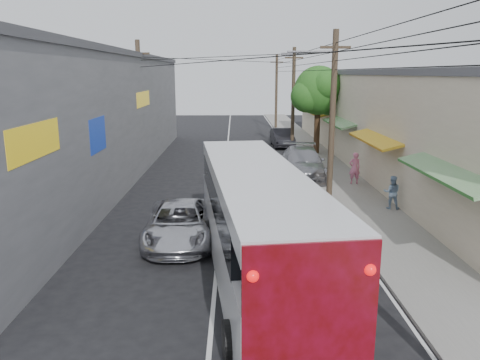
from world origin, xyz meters
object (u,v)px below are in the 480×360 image
object	(u,v)px
parked_suv	(303,163)
pedestrian_far	(392,192)
coach_bus	(255,223)
jeepney	(179,223)
parked_car_far	(282,138)
parked_car_mid	(298,160)
pedestrian_near	(355,168)

from	to	relation	value
parked_suv	pedestrian_far	size ratio (longest dim) A/B	4.03
coach_bus	jeepney	bearing A→B (deg)	123.12
coach_bus	parked_suv	distance (m)	14.34
jeepney	parked_suv	xyz separation A→B (m)	(6.05, 10.73, 0.17)
coach_bus	parked_car_far	distance (m)	26.15
jeepney	parked_suv	distance (m)	12.32
jeepney	parked_suv	world-z (taller)	parked_suv
pedestrian_far	parked_suv	bearing A→B (deg)	-52.94
parked_suv	jeepney	bearing A→B (deg)	-115.99
parked_suv	pedestrian_far	distance (m)	7.59
parked_car_mid	parked_car_far	xyz separation A→B (m)	(0.00, 10.00, 0.06)
coach_bus	pedestrian_far	size ratio (longest dim) A/B	7.92
pedestrian_near	pedestrian_far	bearing A→B (deg)	91.71
parked_suv	parked_car_mid	world-z (taller)	parked_suv
coach_bus	parked_car_mid	bearing A→B (deg)	71.23
pedestrian_near	parked_car_far	bearing A→B (deg)	-83.38
coach_bus	parked_suv	xyz separation A→B (m)	(3.41, 13.90, -0.87)
coach_bus	parked_suv	world-z (taller)	coach_bus
jeepney	parked_car_far	size ratio (longest dim) A/B	1.11
jeepney	parked_suv	bearing A→B (deg)	58.68
parked_suv	parked_car_far	size ratio (longest dim) A/B	1.32
pedestrian_near	pedestrian_far	xyz separation A→B (m)	(0.45, -4.86, -0.12)
coach_bus	parked_suv	bearing A→B (deg)	69.55
jeepney	parked_car_mid	size ratio (longest dim) A/B	1.26
parked_car_mid	parked_car_far	bearing A→B (deg)	87.13
jeepney	pedestrian_near	size ratio (longest dim) A/B	2.93
pedestrian_near	pedestrian_far	distance (m)	4.88
coach_bus	parked_car_far	world-z (taller)	coach_bus
jeepney	parked_car_far	xyz separation A→B (m)	(6.05, 22.73, 0.05)
jeepney	parked_suv	size ratio (longest dim) A/B	0.84
pedestrian_near	pedestrian_far	world-z (taller)	pedestrian_near
parked_car_mid	pedestrian_far	size ratio (longest dim) A/B	2.70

